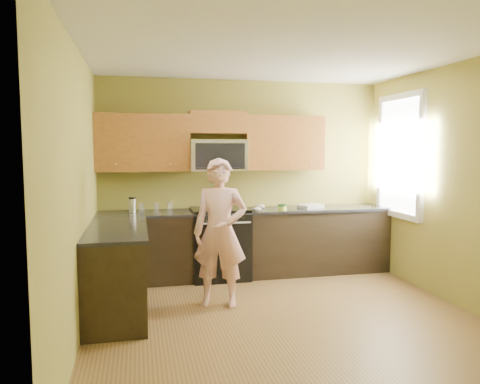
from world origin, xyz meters
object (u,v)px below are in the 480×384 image
object	(u,v)px
microwave	(218,171)
woman	(220,232)
travel_mug	(133,212)
butter_tub	(282,210)
frying_pan	(219,209)
stove	(220,243)

from	to	relation	value
microwave	woman	size ratio (longest dim) A/B	0.46
travel_mug	microwave	bearing A→B (deg)	2.87
butter_tub	travel_mug	world-z (taller)	travel_mug
butter_tub	travel_mug	size ratio (longest dim) A/B	0.64
microwave	frying_pan	world-z (taller)	microwave
microwave	travel_mug	world-z (taller)	microwave
frying_pan	butter_tub	xyz separation A→B (m)	(0.86, -0.03, -0.03)
microwave	butter_tub	bearing A→B (deg)	-17.27
woman	travel_mug	world-z (taller)	woman
woman	butter_tub	xyz separation A→B (m)	(1.03, 0.95, 0.10)
woman	butter_tub	size ratio (longest dim) A/B	12.96
microwave	butter_tub	xyz separation A→B (m)	(0.84, -0.26, -0.53)
frying_pan	butter_tub	world-z (taller)	frying_pan
stove	woman	size ratio (longest dim) A/B	0.58
microwave	woman	world-z (taller)	microwave
stove	frying_pan	world-z (taller)	frying_pan
stove	woman	world-z (taller)	woman
microwave	woman	distance (m)	1.38
butter_tub	woman	bearing A→B (deg)	-137.16
stove	frying_pan	distance (m)	0.49
frying_pan	travel_mug	size ratio (longest dim) A/B	2.36
travel_mug	butter_tub	bearing A→B (deg)	-5.89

